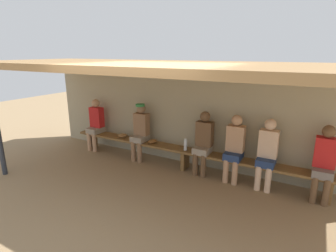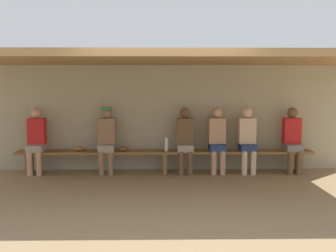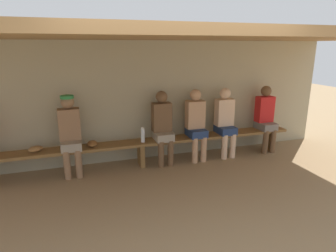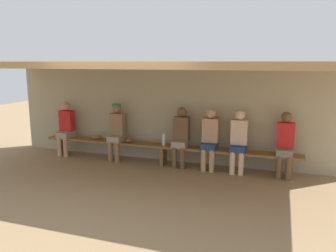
{
  "view_description": "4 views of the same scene",
  "coord_description": "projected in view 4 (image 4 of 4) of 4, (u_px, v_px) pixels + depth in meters",
  "views": [
    {
      "loc": [
        2.34,
        -3.39,
        2.5
      ],
      "look_at": [
        -0.25,
        1.23,
        1.03
      ],
      "focal_mm": 28.57,
      "sensor_mm": 36.0,
      "label": 1
    },
    {
      "loc": [
        -0.06,
        -6.17,
        1.82
      ],
      "look_at": [
        0.06,
        1.2,
        1.01
      ],
      "focal_mm": 41.19,
      "sensor_mm": 36.0,
      "label": 2
    },
    {
      "loc": [
        -1.06,
        -3.27,
        2.11
      ],
      "look_at": [
        0.45,
        1.35,
        0.76
      ],
      "focal_mm": 31.03,
      "sensor_mm": 36.0,
      "label": 3
    },
    {
      "loc": [
        2.47,
        -5.37,
        2.32
      ],
      "look_at": [
        0.25,
        1.14,
        0.99
      ],
      "focal_mm": 35.66,
      "sensor_mm": 36.0,
      "label": 4
    }
  ],
  "objects": [
    {
      "name": "ground_plane",
      "position": [
        135.0,
        188.0,
        6.21
      ],
      "size": [
        24.0,
        24.0,
        0.0
      ],
      "primitive_type": "plane",
      "color": "#937754"
    },
    {
      "name": "back_wall",
      "position": [
        170.0,
        114.0,
        7.86
      ],
      "size": [
        8.0,
        0.2,
        2.2
      ],
      "primitive_type": "cube",
      "color": "tan",
      "rests_on": "ground"
    },
    {
      "name": "dugout_roof",
      "position": [
        148.0,
        65.0,
        6.44
      ],
      "size": [
        8.0,
        2.8,
        0.12
      ],
      "primitive_type": "cube",
      "color": "#9E7547",
      "rests_on": "back_wall"
    },
    {
      "name": "bench",
      "position": [
        163.0,
        148.0,
        7.58
      ],
      "size": [
        6.0,
        0.36,
        0.46
      ],
      "color": "brown",
      "rests_on": "ground"
    },
    {
      "name": "player_shirtless_tan",
      "position": [
        117.0,
        129.0,
        7.89
      ],
      "size": [
        0.34,
        0.42,
        1.34
      ],
      "color": "gray",
      "rests_on": "ground"
    },
    {
      "name": "player_in_red",
      "position": [
        181.0,
        135.0,
        7.39
      ],
      "size": [
        0.34,
        0.42,
        1.34
      ],
      "color": "gray",
      "rests_on": "ground"
    },
    {
      "name": "player_leftmost",
      "position": [
        285.0,
        142.0,
        6.7
      ],
      "size": [
        0.34,
        0.42,
        1.34
      ],
      "color": "slate",
      "rests_on": "ground"
    },
    {
      "name": "player_in_white",
      "position": [
        66.0,
        126.0,
        8.34
      ],
      "size": [
        0.34,
        0.42,
        1.34
      ],
      "color": "gray",
      "rests_on": "ground"
    },
    {
      "name": "player_middle",
      "position": [
        239.0,
        139.0,
        6.99
      ],
      "size": [
        0.34,
        0.42,
        1.34
      ],
      "color": "navy",
      "rests_on": "ground"
    },
    {
      "name": "player_near_post",
      "position": [
        210.0,
        137.0,
        7.18
      ],
      "size": [
        0.34,
        0.42,
        1.34
      ],
      "color": "navy",
      "rests_on": "ground"
    },
    {
      "name": "water_bottle_green",
      "position": [
        164.0,
        140.0,
        7.49
      ],
      "size": [
        0.07,
        0.07,
        0.27
      ],
      "color": "silver",
      "rests_on": "bench"
    },
    {
      "name": "baseball_glove_dark_brown",
      "position": [
        130.0,
        140.0,
        7.83
      ],
      "size": [
        0.2,
        0.26,
        0.09
      ],
      "primitive_type": "ellipsoid",
      "rotation": [
        0.0,
        0.0,
        1.46
      ],
      "color": "brown",
      "rests_on": "bench"
    },
    {
      "name": "baseball_glove_worn",
      "position": [
        97.0,
        137.0,
        8.13
      ],
      "size": [
        0.29,
        0.28,
        0.09
      ],
      "primitive_type": "ellipsoid",
      "rotation": [
        0.0,
        0.0,
        3.75
      ],
      "color": "olive",
      "rests_on": "bench"
    }
  ]
}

